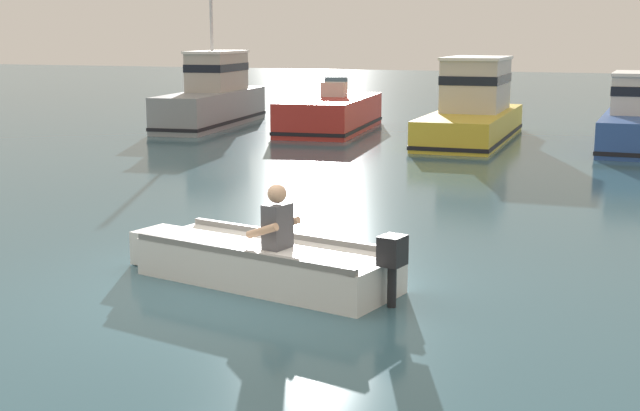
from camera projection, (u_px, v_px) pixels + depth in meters
ground_plane at (239, 289)px, 9.95m from camera, size 120.00×120.00×0.00m
rowboat_with_person at (263, 261)px, 10.19m from camera, size 3.71×1.75×1.19m
moored_boat_grey at (213, 98)px, 27.57m from camera, size 2.26×6.39×3.97m
moored_boat_red at (331, 115)px, 26.10m from camera, size 2.67×5.53×1.58m
moored_boat_yellow at (473, 110)px, 23.94m from camera, size 2.11×6.50×2.25m
moored_boat_blue at (636, 120)px, 22.29m from camera, size 1.71×5.38×1.90m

